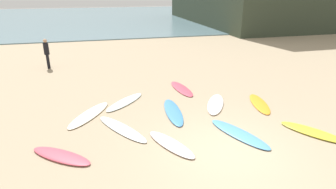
% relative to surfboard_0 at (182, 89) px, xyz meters
% --- Properties ---
extents(ground_plane, '(120.00, 120.00, 0.00)m').
position_rel_surfboard_0_xyz_m(ground_plane, '(-0.26, -5.19, -0.03)').
color(ground_plane, tan).
extents(ocean_water, '(120.00, 40.00, 0.08)m').
position_rel_surfboard_0_xyz_m(ocean_water, '(-0.26, 33.24, 0.01)').
color(ocean_water, slate).
rests_on(ocean_water, ground_plane).
extents(surfboard_0, '(0.77, 2.17, 0.07)m').
position_rel_surfboard_0_xyz_m(surfboard_0, '(0.00, 0.00, 0.00)').
color(surfboard_0, '#D8465D').
rests_on(surfboard_0, ground_plane).
extents(surfboard_1, '(1.64, 2.35, 0.07)m').
position_rel_surfboard_0_xyz_m(surfboard_1, '(-2.95, -3.14, 0.00)').
color(surfboard_1, white).
rests_on(surfboard_1, ground_plane).
extents(surfboard_2, '(1.37, 2.36, 0.08)m').
position_rel_surfboard_0_xyz_m(surfboard_2, '(0.53, -4.37, 0.00)').
color(surfboard_2, '#549CE0').
rests_on(surfboard_2, ground_plane).
extents(surfboard_3, '(1.28, 1.96, 0.08)m').
position_rel_surfboard_0_xyz_m(surfboard_3, '(-1.67, -4.45, 0.01)').
color(surfboard_3, silver).
rests_on(surfboard_3, ground_plane).
extents(surfboard_4, '(1.54, 1.99, 0.09)m').
position_rel_surfboard_0_xyz_m(surfboard_4, '(2.80, -4.85, 0.01)').
color(surfboard_4, yellow).
rests_on(surfboard_4, ground_plane).
extents(surfboard_5, '(1.77, 2.32, 0.07)m').
position_rel_surfboard_0_xyz_m(surfboard_5, '(-3.97, -1.79, 0.00)').
color(surfboard_5, '#F8E9CE').
rests_on(surfboard_5, ground_plane).
extents(surfboard_6, '(1.07, 2.11, 0.06)m').
position_rel_surfboard_0_xyz_m(surfboard_6, '(2.44, -2.38, -0.00)').
color(surfboard_6, orange).
rests_on(surfboard_6, ground_plane).
extents(surfboard_7, '(1.52, 2.14, 0.08)m').
position_rel_surfboard_0_xyz_m(surfboard_7, '(0.76, -2.00, 0.01)').
color(surfboard_7, white).
rests_on(surfboard_7, ground_plane).
extents(surfboard_8, '(1.83, 1.61, 0.08)m').
position_rel_surfboard_0_xyz_m(surfboard_8, '(-4.68, -4.31, 0.01)').
color(surfboard_8, '#D44A5D').
rests_on(surfboard_8, ground_plane).
extents(surfboard_9, '(1.88, 1.96, 0.07)m').
position_rel_surfboard_0_xyz_m(surfboard_9, '(-2.61, -0.92, 0.00)').
color(surfboard_9, white).
rests_on(surfboard_9, ground_plane).
extents(surfboard_10, '(0.74, 2.42, 0.08)m').
position_rel_surfboard_0_xyz_m(surfboard_10, '(-1.01, -2.30, 0.01)').
color(surfboard_10, '#468FD9').
rests_on(surfboard_10, ground_plane).
extents(beachgoer_near, '(0.29, 0.34, 1.63)m').
position_rel_surfboard_0_xyz_m(beachgoer_near, '(-6.20, 5.21, 0.87)').
color(beachgoer_near, black).
rests_on(beachgoer_near, ground_plane).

